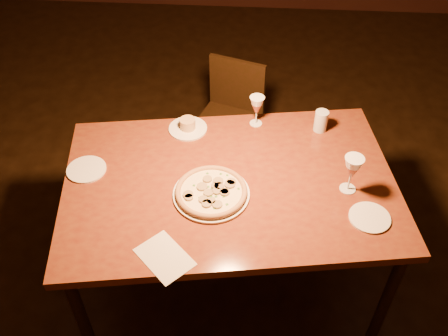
{
  "coord_description": "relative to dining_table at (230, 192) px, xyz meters",
  "views": [
    {
      "loc": [
        -0.07,
        -1.54,
        2.45
      ],
      "look_at": [
        -0.19,
        0.12,
        0.85
      ],
      "focal_mm": 40.0,
      "sensor_mm": 36.0,
      "label": 1
    }
  ],
  "objects": [
    {
      "name": "wine_glass_right",
      "position": [
        0.53,
        -0.01,
        0.17
      ],
      "size": [
        0.09,
        0.09,
        0.19
      ],
      "primitive_type": null,
      "color": "#A35543",
      "rests_on": "dining_table"
    },
    {
      "name": "side_plate_left",
      "position": [
        -0.68,
        0.03,
        0.08
      ],
      "size": [
        0.18,
        0.18,
        0.01
      ],
      "primitive_type": "cylinder",
      "color": "white",
      "rests_on": "dining_table"
    },
    {
      "name": "dining_table",
      "position": [
        0.0,
        0.0,
        0.0
      ],
      "size": [
        1.66,
        1.2,
        0.81
      ],
      "rotation": [
        0.0,
        0.0,
        0.16
      ],
      "color": "brown",
      "rests_on": "floor"
    },
    {
      "name": "ramekin_saucer",
      "position": [
        -0.24,
        0.36,
        0.09
      ],
      "size": [
        0.2,
        0.2,
        0.06
      ],
      "color": "white",
      "rests_on": "dining_table"
    },
    {
      "name": "chair_far",
      "position": [
        -0.06,
        0.99,
        -0.3
      ],
      "size": [
        0.48,
        0.48,
        0.78
      ],
      "rotation": [
        0.0,
        0.0,
        -0.33
      ],
      "color": "black",
      "rests_on": "floor"
    },
    {
      "name": "pizza_plate",
      "position": [
        -0.08,
        -0.09,
        0.09
      ],
      "size": [
        0.34,
        0.34,
        0.04
      ],
      "color": "white",
      "rests_on": "dining_table"
    },
    {
      "name": "wine_glass_far",
      "position": [
        0.11,
        0.43,
        0.16
      ],
      "size": [
        0.08,
        0.08,
        0.17
      ],
      "primitive_type": null,
      "color": "#A35543",
      "rests_on": "dining_table"
    },
    {
      "name": "floor",
      "position": [
        0.16,
        -0.07,
        -0.74
      ],
      "size": [
        7.0,
        7.0,
        0.0
      ],
      "primitive_type": "plane",
      "color": "black",
      "rests_on": "ground"
    },
    {
      "name": "menu_card",
      "position": [
        -0.23,
        -0.44,
        0.07
      ],
      "size": [
        0.27,
        0.27,
        0.0
      ],
      "primitive_type": "cube",
      "rotation": [
        0.0,
        0.0,
        0.78
      ],
      "color": "beige",
      "rests_on": "dining_table"
    },
    {
      "name": "side_plate_near",
      "position": [
        0.61,
        -0.18,
        0.08
      ],
      "size": [
        0.18,
        0.18,
        0.01
      ],
      "primitive_type": "cylinder",
      "color": "white",
      "rests_on": "dining_table"
    },
    {
      "name": "water_tumbler",
      "position": [
        0.44,
        0.41,
        0.13
      ],
      "size": [
        0.07,
        0.07,
        0.11
      ],
      "primitive_type": "cylinder",
      "color": "silver",
      "rests_on": "dining_table"
    },
    {
      "name": "pendant_light",
      "position": [
        -0.0,
        0.0,
        0.91
      ],
      "size": [
        0.12,
        0.12,
        0.12
      ],
      "primitive_type": "sphere",
      "color": "#FE9347",
      "rests_on": "ceiling"
    }
  ]
}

